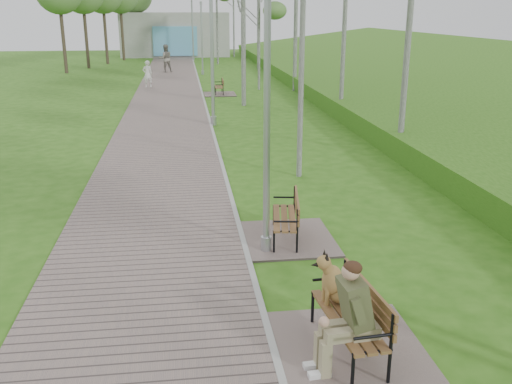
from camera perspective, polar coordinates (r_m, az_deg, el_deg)
ground at (r=7.25m, az=2.39°, el=-17.75°), size 120.00×120.00×0.00m
walkway at (r=27.64m, az=-8.84°, el=8.82°), size 3.50×67.00×0.04m
kerb at (r=27.65m, az=-5.17°, el=8.97°), size 0.10×67.00×0.05m
embankment at (r=29.22m, az=19.47°, el=8.46°), size 14.00×70.00×1.60m
building_north at (r=56.83m, az=-8.09°, el=15.34°), size 10.00×5.20×4.00m
bench_main at (r=7.41m, az=8.87°, el=-12.72°), size 1.92×2.14×1.68m
bench_second at (r=10.92m, az=2.91°, el=-3.80°), size 1.77×1.97×1.09m
bench_third at (r=30.21m, az=-3.72°, el=10.05°), size 1.63×1.81×1.00m
lamp_post_near at (r=9.74m, az=1.09°, el=7.03°), size 0.20×0.20×5.13m
lamp_post_second at (r=21.69m, az=-4.42°, el=13.75°), size 0.22×0.22×5.81m
lamp_post_third at (r=39.73m, az=-5.43°, el=14.79°), size 0.18×0.18×4.75m
lamp_post_far at (r=51.61m, az=-6.36°, el=15.76°), size 0.21×0.21×5.39m
pedestrian_near at (r=33.36m, az=-10.80°, el=11.50°), size 0.65×0.54×1.52m
pedestrian_far at (r=41.43m, az=-9.04°, el=13.04°), size 1.07×0.91×1.93m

